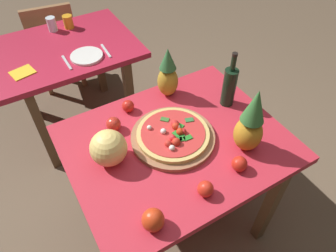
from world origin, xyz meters
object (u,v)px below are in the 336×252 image
tomato_at_corner (128,106)px  knife_utensil (106,51)px  display_table (176,154)px  drinking_glass_juice (68,22)px  melon (109,148)px  napkin_folded (22,72)px  drinking_glass_water (52,24)px  fork_utensil (67,63)px  dining_chair (54,42)px  wine_bottle (229,86)px  tomato_by_bottle (206,189)px  background_table (66,61)px  pineapple_left (168,75)px  pizza_board (173,137)px  pineapple_right (251,124)px  tomato_beside_pepper (113,124)px  dinner_plate (87,56)px  tomato_near_board (239,164)px  bell_pepper (153,220)px  pizza (173,134)px

tomato_at_corner → knife_utensil: size_ratio=0.38×
display_table → drinking_glass_juice: size_ratio=11.39×
melon → napkin_folded: bearing=102.8°
display_table → drinking_glass_water: size_ratio=10.64×
drinking_glass_juice → fork_utensil: (-0.17, -0.45, -0.04)m
tomato_at_corner → dining_chair: bearing=93.1°
wine_bottle → tomato_by_bottle: wine_bottle is taller
napkin_folded → background_table: bearing=29.0°
pineapple_left → tomato_at_corner: (-0.26, -0.01, -0.10)m
pizza_board → knife_utensil: size_ratio=2.40×
pineapple_right → melon: bearing=156.9°
melon → pineapple_right: bearing=-23.1°
tomato_beside_pepper → dinner_plate: tomato_beside_pepper is taller
display_table → wine_bottle: bearing=14.7°
tomato_at_corner → drinking_glass_juice: 1.07m
tomato_by_bottle → drinking_glass_juice: bearing=91.8°
wine_bottle → dinner_plate: wine_bottle is taller
wine_bottle → tomato_near_board: bearing=-120.9°
tomato_beside_pepper → drinking_glass_water: bearing=89.2°
tomato_at_corner → tomato_beside_pepper: bearing=-144.3°
drinking_glass_water → bell_pepper: bearing=-93.2°
wine_bottle → drinking_glass_juice: size_ratio=3.45×
pineapple_left → drinking_glass_water: size_ratio=2.98×
background_table → dining_chair: bearing=85.7°
pineapple_left → tomato_at_corner: bearing=-177.0°
pineapple_left → drinking_glass_juice: (-0.26, 1.06, -0.09)m
display_table → pizza: size_ratio=2.96×
drinking_glass_juice → drinking_glass_water: (-0.12, 0.02, 0.00)m
drinking_glass_juice → fork_utensil: drinking_glass_juice is taller
tomato_beside_pepper → knife_utensil: 0.76m
bell_pepper → pineapple_right: bearing=13.2°
tomato_at_corner → tomato_near_board: bearing=-66.2°
wine_bottle → napkin_folded: wine_bottle is taller
background_table → pizza: bearing=-78.6°
tomato_near_board → fork_utensil: size_ratio=0.41×
tomato_by_bottle → drinking_glass_water: bearing=95.6°
dining_chair → pineapple_left: 1.54m
background_table → drinking_glass_water: 0.31m
display_table → drinking_glass_water: drinking_glass_water is taller
bell_pepper → pizza_board: bearing=49.5°
drinking_glass_juice → fork_utensil: bearing=-110.3°
bell_pepper → fork_utensil: 1.30m
display_table → fork_utensil: size_ratio=6.13×
dinner_plate → display_table: bearing=-82.2°
tomato_by_bottle → fork_utensil: tomato_by_bottle is taller
wine_bottle → tomato_by_bottle: size_ratio=4.52×
pineapple_right → tomato_near_board: (-0.12, -0.09, -0.13)m
pineapple_right → pizza: bearing=141.9°
dining_chair → display_table: bearing=104.2°
pineapple_right → napkin_folded: bearing=124.6°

